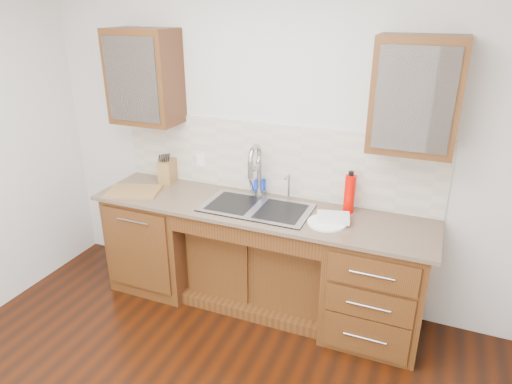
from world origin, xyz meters
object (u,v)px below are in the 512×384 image
at_px(soap_bottle, 260,184).
at_px(plate, 327,223).
at_px(water_bottle, 349,194).
at_px(knife_block, 168,171).
at_px(cutting_board, 133,191).

bearing_deg(soap_bottle, plate, -34.87).
height_order(water_bottle, plate, water_bottle).
height_order(water_bottle, knife_block, water_bottle).
xyz_separation_m(water_bottle, knife_block, (-1.61, 0.02, -0.05)).
relative_size(soap_bottle, plate, 0.65).
height_order(soap_bottle, plate, soap_bottle).
xyz_separation_m(soap_bottle, cutting_board, (-0.99, -0.37, -0.08)).
relative_size(soap_bottle, water_bottle, 0.61).
relative_size(water_bottle, plate, 1.06).
xyz_separation_m(plate, cutting_board, (-1.64, -0.05, 0.00)).
bearing_deg(water_bottle, knife_block, 179.18).
distance_m(water_bottle, knife_block, 1.61).
relative_size(soap_bottle, cutting_board, 0.43).
height_order(knife_block, cutting_board, knife_block).
bearing_deg(knife_block, water_bottle, -8.88).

